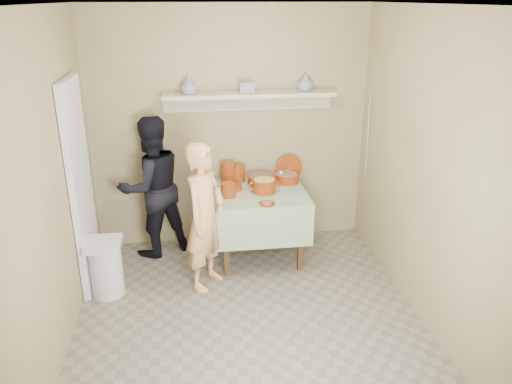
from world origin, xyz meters
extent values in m
plane|color=#726A59|center=(0.00, 0.00, 0.00)|extent=(3.50, 3.50, 0.00)
cube|color=silver|center=(-1.46, 0.95, 1.00)|extent=(0.06, 0.70, 2.00)
cylinder|color=#6E2407|center=(-0.04, 1.59, 0.87)|extent=(0.16, 0.16, 0.22)
cylinder|color=#6E2407|center=(0.07, 1.58, 0.85)|extent=(0.15, 0.15, 0.18)
cylinder|color=#6E2407|center=(-0.08, 1.14, 0.84)|extent=(0.15, 0.15, 0.15)
cylinder|color=#6E2407|center=(-0.01, 1.33, 0.79)|extent=(0.19, 0.19, 0.05)
cylinder|color=#6E2407|center=(0.64, 1.61, 0.88)|extent=(0.29, 0.06, 0.29)
imported|color=navy|center=(0.79, 1.63, 1.81)|extent=(0.19, 0.19, 0.17)
imported|color=navy|center=(-0.42, 1.61, 1.81)|extent=(0.20, 0.20, 0.17)
cube|color=navy|center=(0.17, 1.62, 1.77)|extent=(0.16, 0.12, 0.11)
imported|color=tan|center=(-0.33, 0.75, 0.72)|extent=(0.57, 0.63, 1.44)
imported|color=black|center=(-0.86, 1.51, 0.76)|extent=(0.93, 0.86, 1.53)
cube|color=#96885C|center=(0.00, 1.76, 1.30)|extent=(3.00, 0.02, 2.60)
cube|color=#96885C|center=(0.00, -1.76, 1.30)|extent=(3.00, 0.02, 2.60)
cube|color=#96885C|center=(-1.51, 0.00, 1.30)|extent=(0.02, 3.50, 2.60)
cube|color=#96885C|center=(1.51, 0.00, 1.30)|extent=(0.02, 3.50, 2.60)
cube|color=silver|center=(0.00, 0.00, 2.61)|extent=(3.00, 3.50, 0.02)
cube|color=#4C2D16|center=(-0.13, 0.90, 0.35)|extent=(0.05, 0.05, 0.71)
cube|color=#4C2D16|center=(0.63, 0.90, 0.35)|extent=(0.05, 0.05, 0.71)
cube|color=#4C2D16|center=(-0.13, 1.66, 0.35)|extent=(0.05, 0.05, 0.71)
cube|color=#4C2D16|center=(0.63, 1.66, 0.35)|extent=(0.05, 0.05, 0.71)
cube|color=#4C2D16|center=(0.25, 1.28, 0.73)|extent=(0.90, 0.90, 0.04)
cube|color=#2A591E|center=(0.25, 1.28, 0.76)|extent=(0.96, 0.96, 0.01)
cube|color=#2A591E|center=(0.25, 0.80, 0.54)|extent=(0.96, 0.01, 0.44)
cube|color=#2A591E|center=(0.25, 1.76, 0.54)|extent=(0.96, 0.01, 0.44)
cube|color=#2A591E|center=(-0.23, 1.28, 0.54)|extent=(0.01, 0.96, 0.44)
cube|color=#2A591E|center=(0.73, 1.28, 0.54)|extent=(0.01, 0.96, 0.44)
cylinder|color=#641D04|center=(0.30, 1.47, 0.81)|extent=(0.28, 0.28, 0.09)
cylinder|color=#6E2407|center=(0.30, 1.47, 0.85)|extent=(0.30, 0.30, 0.01)
cylinder|color=brown|center=(0.30, 1.47, 0.83)|extent=(0.25, 0.25, 0.05)
cylinder|color=#641D04|center=(0.59, 1.47, 0.81)|extent=(0.26, 0.26, 0.09)
cylinder|color=#6E2407|center=(0.59, 1.47, 0.85)|extent=(0.28, 0.28, 0.01)
cylinder|color=#8C6B54|center=(0.59, 1.47, 0.83)|extent=(0.23, 0.23, 0.05)
cylinder|color=silver|center=(0.57, 1.37, 0.94)|extent=(0.01, 0.22, 0.16)
sphere|color=silver|center=(0.53, 1.49, 0.87)|extent=(0.07, 0.07, 0.07)
cylinder|color=#641D04|center=(0.30, 1.21, 0.83)|extent=(0.24, 0.24, 0.14)
cylinder|color=#6E2407|center=(0.30, 1.21, 0.90)|extent=(0.25, 0.25, 0.01)
cylinder|color=tan|center=(0.30, 1.21, 0.88)|extent=(0.21, 0.21, 0.05)
torus|color=#6E2407|center=(0.18, 1.21, 0.84)|extent=(0.09, 0.02, 0.09)
torus|color=#6E2407|center=(0.42, 1.21, 0.84)|extent=(0.09, 0.02, 0.09)
cylinder|color=#6E2407|center=(0.28, 0.88, 0.77)|extent=(0.16, 0.16, 0.02)
cylinder|color=#8C6B54|center=(0.28, 0.88, 0.78)|extent=(0.09, 0.09, 0.01)
cube|color=#BFB48E|center=(0.20, 1.62, 1.70)|extent=(1.80, 0.25, 0.04)
cube|color=#BFB48E|center=(0.20, 1.74, 1.60)|extent=(1.80, 0.02, 0.18)
cylinder|color=silver|center=(-1.27, 0.70, 0.25)|extent=(0.30, 0.30, 0.50)
cube|color=silver|center=(-1.27, 0.70, 0.53)|extent=(0.32, 0.32, 0.06)
cylinder|color=silver|center=(1.47, 1.50, 1.55)|extent=(0.01, 0.01, 0.30)
cylinder|color=silver|center=(1.47, 1.48, 1.25)|extent=(0.01, 0.01, 0.30)
cylinder|color=silver|center=(1.47, 1.46, 0.95)|extent=(0.01, 0.01, 0.30)
camera|label=1|loc=(-0.44, -3.54, 2.65)|focal=35.00mm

